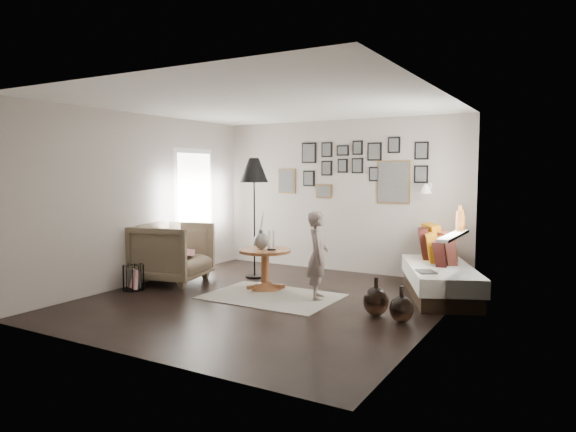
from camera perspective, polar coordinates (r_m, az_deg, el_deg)
The scene contains 23 objects.
ground at distance 6.98m, azimuth -2.43°, elevation -9.32°, with size 4.80×4.80×0.00m, color black.
wall_back at distance 8.90m, azimuth 5.81°, elevation 2.22°, with size 4.50×4.50×0.00m, color #9E938A.
wall_front at distance 4.93m, azimuth -17.54°, elevation -0.20°, with size 4.50×4.50×0.00m, color #9E938A.
wall_left at distance 8.20m, azimuth -15.89°, elevation 1.82°, with size 4.80×4.80×0.00m, color #9E938A.
wall_right at distance 5.90m, azimuth 16.36°, elevation 0.65°, with size 4.80×4.80×0.00m, color #9E938A.
ceiling at distance 6.82m, azimuth -2.51°, elevation 12.35°, with size 4.80×4.80×0.00m, color white.
door_left at distance 9.09m, azimuth -10.37°, elevation 0.64°, with size 0.00×2.14×2.14m.
window_right at distance 7.25m, azimuth 18.19°, elevation -1.55°, with size 0.15×1.32×1.30m.
gallery_wall at distance 8.76m, azimuth 7.51°, elevation 5.06°, with size 2.74×0.03×1.08m.
wall_sconce at distance 8.13m, azimuth 15.10°, elevation 2.96°, with size 0.18×0.36×0.16m.
rug at distance 7.15m, azimuth -1.84°, elevation -8.92°, with size 1.78×1.25×0.01m, color silver.
pedestal_table at distance 7.56m, azimuth -2.57°, elevation -6.10°, with size 0.75×0.75×0.59m.
vase at distance 7.54m, azimuth -3.01°, elevation -2.42°, with size 0.21×0.21×0.54m.
candles at distance 7.43m, azimuth -1.86°, elevation -2.75°, with size 0.13×0.13×0.28m.
daybed at distance 7.49m, azimuth 16.73°, elevation -6.19°, with size 1.51×2.07×0.94m.
magazine_on_daybed at distance 6.86m, azimuth 15.11°, elevation -5.99°, with size 0.21×0.29×0.02m, color black.
armchair at distance 8.18m, azimuth -12.69°, elevation -3.99°, with size 0.99×1.02×0.93m, color brown.
armchair_cushion at distance 8.20m, azimuth -12.31°, elevation -3.87°, with size 0.42×0.42×0.11m, color white.
floor_lamp at distance 8.26m, azimuth -3.79°, elevation 4.60°, with size 0.45×0.45×1.94m.
magazine_basket at distance 7.85m, azimuth -16.78°, elevation -6.57°, with size 0.36×0.36×0.37m.
demijohn_large at distance 6.30m, azimuth 9.74°, elevation -9.29°, with size 0.31×0.31×0.47m.
demijohn_small at distance 6.09m, azimuth 12.48°, elevation -10.04°, with size 0.27×0.27×0.42m.
child at distance 6.94m, azimuth 3.33°, elevation -4.39°, with size 0.43×0.29×1.19m, color #695853.
Camera 1 is at (3.61, -5.72, 1.73)m, focal length 32.00 mm.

